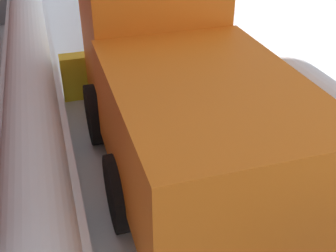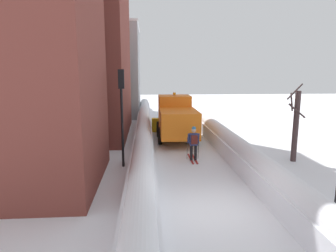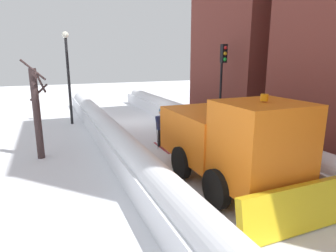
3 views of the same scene
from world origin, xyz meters
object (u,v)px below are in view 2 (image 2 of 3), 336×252
object	(u,v)px
skier	(194,142)
bare_tree_near	(296,125)
plow_truck	(176,118)
traffic_light_pole	(122,100)

from	to	relation	value
skier	bare_tree_near	distance (m)	5.23
plow_truck	skier	xyz separation A→B (m)	(0.43, -4.73, -0.48)
skier	traffic_light_pole	distance (m)	4.27
plow_truck	traffic_light_pole	size ratio (longest dim) A/B	1.28
plow_truck	traffic_light_pole	bearing A→B (deg)	-120.52
skier	bare_tree_near	world-z (taller)	bare_tree_near
plow_truck	bare_tree_near	bearing A→B (deg)	-43.03
plow_truck	traffic_light_pole	distance (m)	6.44
plow_truck	bare_tree_near	xyz separation A→B (m)	(5.56, -5.19, 0.42)
skier	traffic_light_pole	world-z (taller)	traffic_light_pole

